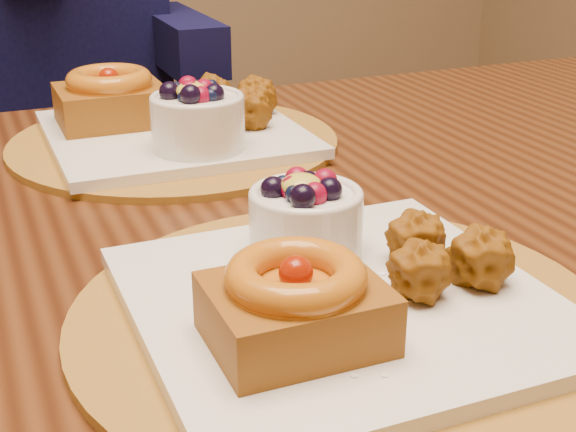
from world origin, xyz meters
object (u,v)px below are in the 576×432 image
object	(u,v)px
dining_table	(239,284)
chair_far	(53,209)
place_setting_near	(335,288)
place_setting_far	(172,122)

from	to	relation	value
dining_table	chair_far	distance (m)	0.89
place_setting_near	place_setting_far	bearing A→B (deg)	90.16
dining_table	place_setting_near	world-z (taller)	place_setting_near
chair_far	place_setting_near	bearing A→B (deg)	-81.78
place_setting_far	chair_far	bearing A→B (deg)	97.42
chair_far	place_setting_far	bearing A→B (deg)	-78.90
place_setting_near	chair_far	bearing A→B (deg)	94.54
place_setting_far	chair_far	size ratio (longest dim) A/B	0.47
place_setting_near	place_setting_far	world-z (taller)	place_setting_far
dining_table	place_setting_near	size ratio (longest dim) A/B	4.21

